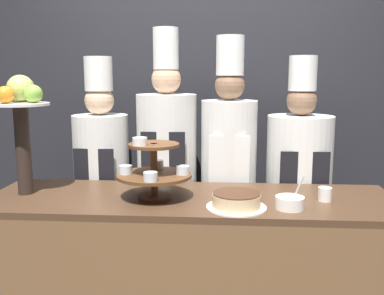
{
  "coord_description": "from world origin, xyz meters",
  "views": [
    {
      "loc": [
        0.16,
        -1.86,
        1.57
      ],
      "look_at": [
        0.0,
        0.43,
        1.18
      ],
      "focal_mm": 40.0,
      "sensor_mm": 36.0,
      "label": 1
    }
  ],
  "objects_px": {
    "cake_round": "(236,201)",
    "cup_white": "(325,194)",
    "fruit_pedestal": "(21,112)",
    "chef_center_left": "(167,163)",
    "chef_left": "(102,173)",
    "chef_right": "(298,179)",
    "serving_bowl_near": "(290,203)",
    "tiered_stand": "(154,169)",
    "chef_center_right": "(229,165)"
  },
  "relations": [
    {
      "from": "chef_center_left",
      "to": "chef_right",
      "type": "bearing_deg",
      "value": 0.0
    },
    {
      "from": "cake_round",
      "to": "chef_right",
      "type": "height_order",
      "value": "chef_right"
    },
    {
      "from": "cake_round",
      "to": "chef_center_right",
      "type": "bearing_deg",
      "value": 92.19
    },
    {
      "from": "cake_round",
      "to": "chef_center_right",
      "type": "height_order",
      "value": "chef_center_right"
    },
    {
      "from": "fruit_pedestal",
      "to": "serving_bowl_near",
      "type": "relative_size",
      "value": 3.94
    },
    {
      "from": "chef_center_left",
      "to": "fruit_pedestal",
      "type": "bearing_deg",
      "value": -142.75
    },
    {
      "from": "chef_center_left",
      "to": "chef_right",
      "type": "xyz_separation_m",
      "value": [
        0.86,
        0.0,
        -0.09
      ]
    },
    {
      "from": "tiered_stand",
      "to": "fruit_pedestal",
      "type": "height_order",
      "value": "fruit_pedestal"
    },
    {
      "from": "chef_center_left",
      "to": "chef_left",
      "type": "bearing_deg",
      "value": 179.99
    },
    {
      "from": "cake_round",
      "to": "chef_center_left",
      "type": "relative_size",
      "value": 0.16
    },
    {
      "from": "chef_right",
      "to": "serving_bowl_near",
      "type": "bearing_deg",
      "value": -102.97
    },
    {
      "from": "cake_round",
      "to": "chef_right",
      "type": "distance_m",
      "value": 0.85
    },
    {
      "from": "fruit_pedestal",
      "to": "cake_round",
      "type": "relative_size",
      "value": 2.18
    },
    {
      "from": "cake_round",
      "to": "chef_right",
      "type": "xyz_separation_m",
      "value": [
        0.43,
        0.74,
        -0.06
      ]
    },
    {
      "from": "chef_left",
      "to": "tiered_stand",
      "type": "bearing_deg",
      "value": -52.98
    },
    {
      "from": "chef_center_left",
      "to": "chef_center_right",
      "type": "bearing_deg",
      "value": 0.01
    },
    {
      "from": "serving_bowl_near",
      "to": "chef_center_left",
      "type": "distance_m",
      "value": 1.01
    },
    {
      "from": "serving_bowl_near",
      "to": "chef_center_right",
      "type": "relative_size",
      "value": 0.09
    },
    {
      "from": "chef_left",
      "to": "chef_center_left",
      "type": "relative_size",
      "value": 0.91
    },
    {
      "from": "cup_white",
      "to": "tiered_stand",
      "type": "bearing_deg",
      "value": -179.27
    },
    {
      "from": "serving_bowl_near",
      "to": "chef_left",
      "type": "height_order",
      "value": "chef_left"
    },
    {
      "from": "cup_white",
      "to": "chef_center_left",
      "type": "distance_m",
      "value": 1.07
    },
    {
      "from": "fruit_pedestal",
      "to": "chef_center_left",
      "type": "xyz_separation_m",
      "value": [
        0.71,
        0.54,
        -0.38
      ]
    },
    {
      "from": "chef_right",
      "to": "chef_left",
      "type": "bearing_deg",
      "value": 180.0
    },
    {
      "from": "chef_center_left",
      "to": "tiered_stand",
      "type": "bearing_deg",
      "value": -89.2
    },
    {
      "from": "chef_center_right",
      "to": "tiered_stand",
      "type": "bearing_deg",
      "value": -123.73
    },
    {
      "from": "cake_round",
      "to": "fruit_pedestal",
      "type": "bearing_deg",
      "value": 170.15
    },
    {
      "from": "cake_round",
      "to": "chef_center_left",
      "type": "distance_m",
      "value": 0.86
    },
    {
      "from": "tiered_stand",
      "to": "chef_center_left",
      "type": "relative_size",
      "value": 0.21
    },
    {
      "from": "cup_white",
      "to": "cake_round",
      "type": "bearing_deg",
      "value": -161.47
    },
    {
      "from": "cake_round",
      "to": "cup_white",
      "type": "height_order",
      "value": "cake_round"
    },
    {
      "from": "fruit_pedestal",
      "to": "chef_center_left",
      "type": "distance_m",
      "value": 0.97
    },
    {
      "from": "cup_white",
      "to": "chef_left",
      "type": "xyz_separation_m",
      "value": [
        -1.33,
        0.59,
        -0.05
      ]
    },
    {
      "from": "cup_white",
      "to": "chef_right",
      "type": "height_order",
      "value": "chef_right"
    },
    {
      "from": "cup_white",
      "to": "serving_bowl_near",
      "type": "relative_size",
      "value": 0.44
    },
    {
      "from": "cup_white",
      "to": "chef_center_left",
      "type": "relative_size",
      "value": 0.04
    },
    {
      "from": "chef_left",
      "to": "cake_round",
      "type": "bearing_deg",
      "value": -40.11
    },
    {
      "from": "chef_right",
      "to": "fruit_pedestal",
      "type": "bearing_deg",
      "value": -161.04
    },
    {
      "from": "fruit_pedestal",
      "to": "serving_bowl_near",
      "type": "height_order",
      "value": "fruit_pedestal"
    },
    {
      "from": "fruit_pedestal",
      "to": "chef_center_left",
      "type": "bearing_deg",
      "value": 37.25
    },
    {
      "from": "cake_round",
      "to": "chef_left",
      "type": "height_order",
      "value": "chef_left"
    },
    {
      "from": "cake_round",
      "to": "chef_center_right",
      "type": "distance_m",
      "value": 0.74
    },
    {
      "from": "cake_round",
      "to": "serving_bowl_near",
      "type": "bearing_deg",
      "value": 1.71
    },
    {
      "from": "tiered_stand",
      "to": "chef_left",
      "type": "relative_size",
      "value": 0.23
    },
    {
      "from": "cake_round",
      "to": "chef_left",
      "type": "relative_size",
      "value": 0.17
    },
    {
      "from": "cake_round",
      "to": "cup_white",
      "type": "relative_size",
      "value": 4.11
    },
    {
      "from": "tiered_stand",
      "to": "cup_white",
      "type": "height_order",
      "value": "tiered_stand"
    },
    {
      "from": "cake_round",
      "to": "chef_left",
      "type": "distance_m",
      "value": 1.15
    },
    {
      "from": "chef_left",
      "to": "chef_center_right",
      "type": "xyz_separation_m",
      "value": [
        0.85,
        0.0,
        0.07
      ]
    },
    {
      "from": "cake_round",
      "to": "chef_right",
      "type": "bearing_deg",
      "value": 60.02
    }
  ]
}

